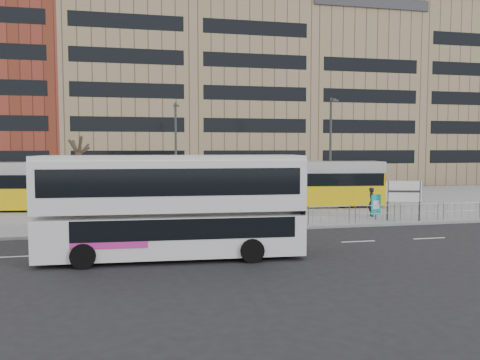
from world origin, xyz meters
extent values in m
plane|color=black|center=(0.00, 0.00, 0.00)|extent=(120.00, 120.00, 0.00)
cube|color=slate|center=(0.00, 12.00, 0.07)|extent=(64.00, 24.00, 0.15)
cube|color=gray|center=(0.00, 0.05, 0.07)|extent=(64.00, 0.25, 0.17)
cube|color=maroon|center=(-24.00, 35.00, 15.00)|extent=(14.00, 18.00, 30.00)
cube|color=#8E775B|center=(-10.00, 34.00, 11.00)|extent=(14.00, 16.00, 22.00)
cube|color=#38383D|center=(-10.00, 34.00, 22.60)|extent=(14.40, 16.40, 1.20)
cube|color=#8E775B|center=(4.00, 34.00, 12.00)|extent=(14.00, 16.00, 24.00)
cube|color=#8E775B|center=(18.00, 34.00, 10.50)|extent=(14.00, 16.00, 21.00)
cube|color=#38383D|center=(18.00, 34.00, 21.60)|extent=(14.40, 16.40, 1.20)
cube|color=#8E775B|center=(32.00, 34.00, 11.50)|extent=(14.00, 16.00, 23.00)
cube|color=#38383D|center=(32.00, 34.00, 23.60)|extent=(14.40, 16.40, 1.20)
cylinder|color=#919499|center=(2.00, 0.50, 1.20)|extent=(32.00, 0.05, 0.05)
cylinder|color=#919499|center=(2.00, 0.50, 0.70)|extent=(32.00, 0.04, 0.04)
cylinder|color=#919499|center=(-14.00, 0.50, 0.70)|extent=(0.07, 0.07, 1.10)
cube|color=white|center=(1.00, -4.00, 0.01)|extent=(62.00, 0.12, 0.01)
cube|color=silver|center=(-7.34, -5.65, 1.05)|extent=(11.13, 3.18, 1.70)
cube|color=silver|center=(-7.34, -5.65, 3.15)|extent=(11.13, 3.18, 2.10)
cube|color=silver|center=(-7.34, -5.65, 4.25)|extent=(11.13, 3.08, 0.30)
cube|color=black|center=(-6.84, -5.68, 1.45)|extent=(9.14, 3.10, 0.85)
cube|color=black|center=(-7.34, -5.65, 3.35)|extent=(10.54, 3.18, 1.10)
cube|color=#CB2897|center=(-9.84, -5.51, 1.00)|extent=(3.14, 2.75, 0.50)
cylinder|color=black|center=(-4.22, -7.11, 0.50)|extent=(1.02, 0.36, 1.00)
cylinder|color=black|center=(-4.07, -4.56, 0.50)|extent=(1.02, 0.36, 1.00)
cylinder|color=black|center=(-10.91, -6.72, 0.50)|extent=(1.02, 0.36, 1.00)
cylinder|color=black|center=(-10.76, -4.18, 0.50)|extent=(1.02, 0.36, 1.00)
cube|color=gold|center=(-5.17, 9.61, 1.16)|extent=(29.83, 6.03, 1.70)
cube|color=black|center=(-5.17, 9.61, 2.32)|extent=(29.42, 6.02, 0.95)
cube|color=#B5B4BA|center=(-5.17, 9.61, 3.23)|extent=(29.81, 5.80, 0.85)
cube|color=gold|center=(8.96, 8.07, 1.85)|extent=(1.53, 2.51, 2.76)
cylinder|color=#2D2D30|center=(-5.17, 9.61, 1.95)|extent=(2.79, 2.79, 3.18)
cube|color=#2D2D30|center=(4.32, 8.57, 0.42)|extent=(3.45, 3.00, 0.53)
cube|color=#2D2D30|center=(-14.66, 10.65, 0.42)|extent=(3.45, 3.00, 0.53)
cylinder|color=#2D2D30|center=(6.44, 1.07, 1.40)|extent=(0.11, 0.11, 2.50)
cylinder|color=#2D2D30|center=(8.32, 0.53, 1.40)|extent=(0.11, 0.11, 2.50)
cube|color=white|center=(7.38, 0.80, 2.00)|extent=(2.11, 0.68, 1.30)
cylinder|color=#2D2D30|center=(5.89, 1.53, 0.58)|extent=(0.06, 0.06, 0.86)
cube|color=#0BA5A1|center=(5.89, 1.53, 1.11)|extent=(0.82, 0.39, 1.28)
cube|color=white|center=(5.89, 1.49, 1.11)|extent=(0.50, 0.21, 0.54)
imported|color=black|center=(6.36, 2.97, 1.11)|extent=(0.60, 0.79, 1.92)
cylinder|color=#2D2D30|center=(-8.96, 0.50, 1.65)|extent=(0.12, 0.12, 3.00)
imported|color=#2D2D30|center=(-8.96, 0.50, 2.75)|extent=(0.19, 0.22, 1.00)
cylinder|color=#2D2D30|center=(-6.04, 11.06, 4.16)|extent=(0.18, 0.18, 8.02)
cylinder|color=#2D2D30|center=(-6.04, 10.66, 7.97)|extent=(0.14, 0.90, 0.14)
cube|color=#2D2D30|center=(-6.04, 10.21, 7.87)|extent=(0.45, 0.20, 0.12)
cylinder|color=#2D2D30|center=(5.80, 8.78, 4.37)|extent=(0.18, 0.18, 8.43)
cylinder|color=#2D2D30|center=(5.80, 8.38, 8.38)|extent=(0.14, 0.90, 0.14)
cube|color=#2D2D30|center=(5.80, 7.93, 8.28)|extent=(0.45, 0.20, 0.12)
cylinder|color=#2F241A|center=(-12.83, 7.55, 2.28)|extent=(0.44, 0.44, 4.25)
camera|label=1|loc=(-8.58, -25.55, 4.74)|focal=35.00mm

